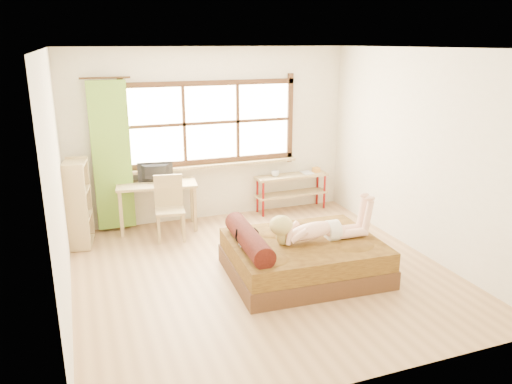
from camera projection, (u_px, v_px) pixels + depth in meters
name	position (u px, v px, depth m)	size (l,w,h in m)	color
floor	(262.00, 272.00, 6.25)	(4.50, 4.50, 0.00)	#9E754C
ceiling	(263.00, 48.00, 5.46)	(4.50, 4.50, 0.00)	white
wall_back	(211.00, 135.00, 7.88)	(4.50, 4.50, 0.00)	silver
wall_front	(367.00, 234.00, 3.84)	(4.50, 4.50, 0.00)	silver
wall_left	(58.00, 186.00, 5.11)	(4.50, 4.50, 0.00)	silver
wall_right	(421.00, 153.00, 6.60)	(4.50, 4.50, 0.00)	silver
window	(212.00, 125.00, 7.80)	(2.80, 0.16, 1.46)	#FFEDBF
curtain	(112.00, 157.00, 7.31)	(0.55, 0.10, 2.20)	#569929
bed	(300.00, 256.00, 6.11)	(1.88, 1.54, 0.69)	#382311
woman	(318.00, 219.00, 5.99)	(1.27, 0.36, 0.54)	beige
kitten	(246.00, 237.00, 5.88)	(0.27, 0.11, 0.22)	black
desk	(157.00, 189.00, 7.50)	(1.23, 0.69, 0.73)	#A08457
monitor	(155.00, 173.00, 7.47)	(0.52, 0.07, 0.30)	black
chair	(169.00, 204.00, 7.24)	(0.46, 0.46, 0.92)	#A08457
pipe_shelf	(292.00, 184.00, 8.42)	(1.26, 0.36, 0.71)	#A08457
cup	(275.00, 174.00, 8.25)	(0.13, 0.13, 0.10)	gray
book	(302.00, 173.00, 8.43)	(0.17, 0.24, 0.02)	gray
bookshelf	(78.00, 203.00, 6.90)	(0.38, 0.57, 1.22)	#A08457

